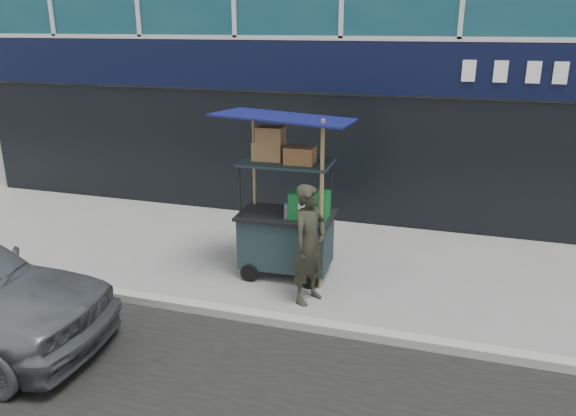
% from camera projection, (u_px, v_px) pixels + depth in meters
% --- Properties ---
extents(ground, '(80.00, 80.00, 0.00)m').
position_uv_depth(ground, '(271.00, 315.00, 7.39)').
color(ground, slate).
rests_on(ground, ground).
extents(curb, '(80.00, 0.18, 0.12)m').
position_uv_depth(curb, '(266.00, 318.00, 7.19)').
color(curb, '#989890').
rests_on(curb, ground).
extents(vendor_cart, '(1.89, 1.36, 2.51)m').
position_uv_depth(vendor_cart, '(287.00, 220.00, 8.32)').
color(vendor_cart, black).
rests_on(vendor_cart, ground).
extents(vendor_man, '(0.60, 0.71, 1.66)m').
position_uv_depth(vendor_man, '(309.00, 244.00, 7.53)').
color(vendor_man, black).
rests_on(vendor_man, ground).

